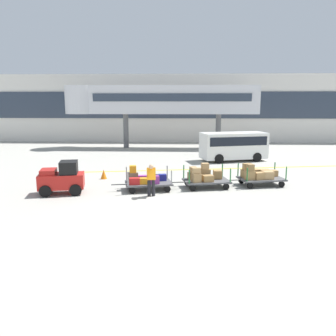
% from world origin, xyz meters
% --- Properties ---
extents(ground_plane, '(120.00, 120.00, 0.00)m').
position_xyz_m(ground_plane, '(0.00, 0.00, 0.00)').
color(ground_plane, '#9E9B91').
extents(apron_lead_line, '(21.64, 3.86, 0.01)m').
position_xyz_m(apron_lead_line, '(3.45, 9.55, 0.00)').
color(apron_lead_line, yellow).
rests_on(apron_lead_line, ground_plane).
extents(terminal_building, '(58.50, 2.51, 7.23)m').
position_xyz_m(terminal_building, '(0.00, 25.98, 3.62)').
color(terminal_building, silver).
rests_on(terminal_building, ground_plane).
extents(jet_bridge, '(18.02, 3.00, 5.82)m').
position_xyz_m(jet_bridge, '(-1.70, 19.99, 4.48)').
color(jet_bridge, silver).
rests_on(jet_bridge, ground_plane).
extents(baggage_tug, '(2.28, 1.60, 1.58)m').
position_xyz_m(baggage_tug, '(-4.75, 2.91, 0.75)').
color(baggage_tug, red).
rests_on(baggage_tug, ground_plane).
extents(baggage_cart_lead, '(3.08, 1.84, 1.22)m').
position_xyz_m(baggage_cart_lead, '(-0.79, 3.78, 0.50)').
color(baggage_cart_lead, '#4C4C4F').
rests_on(baggage_cart_lead, ground_plane).
extents(baggage_cart_middle, '(3.08, 1.84, 1.24)m').
position_xyz_m(baggage_cart_middle, '(2.16, 4.41, 0.56)').
color(baggage_cart_middle, '#4C4C4F').
rests_on(baggage_cart_middle, ground_plane).
extents(baggage_cart_tail, '(3.08, 1.84, 1.21)m').
position_xyz_m(baggage_cart_tail, '(5.06, 5.02, 0.56)').
color(baggage_cart_tail, '#4C4C4F').
rests_on(baggage_cart_tail, ground_plane).
extents(baggage_handler, '(0.45, 0.47, 1.56)m').
position_xyz_m(baggage_handler, '(-0.42, 2.57, 0.87)').
color(baggage_handler, black).
rests_on(baggage_handler, ground_plane).
extents(shuttle_van, '(5.13, 3.13, 2.10)m').
position_xyz_m(shuttle_van, '(4.83, 12.89, 1.23)').
color(shuttle_van, white).
rests_on(shuttle_van, ground_plane).
extents(safety_cone_near, '(0.36, 0.36, 0.55)m').
position_xyz_m(safety_cone_near, '(-3.49, 6.25, 0.28)').
color(safety_cone_near, orange).
rests_on(safety_cone_near, ground_plane).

